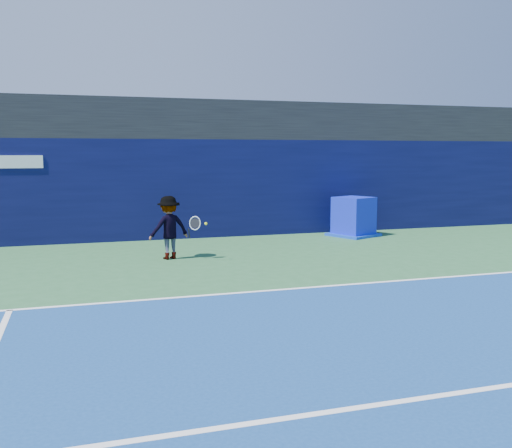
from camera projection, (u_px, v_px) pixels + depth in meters
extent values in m
plane|color=#2A5D34|center=(367.00, 337.00, 8.07)|extent=(80.00, 80.00, 0.00)
cube|color=white|center=(292.00, 289.00, 10.91)|extent=(24.00, 0.10, 0.01)
cube|color=white|center=(456.00, 393.00, 6.18)|extent=(24.00, 0.10, 0.01)
cube|color=black|center=(199.00, 122.00, 18.52)|extent=(36.00, 3.00, 1.20)
cube|color=#090C36|center=(207.00, 188.00, 17.83)|extent=(36.00, 1.00, 3.00)
cube|color=#0D1ABF|center=(354.00, 217.00, 17.85)|extent=(1.35, 1.35, 1.22)
cube|color=#0D31B6|center=(353.00, 235.00, 17.92)|extent=(1.68, 1.68, 0.08)
imported|color=silver|center=(169.00, 228.00, 13.96)|extent=(1.11, 0.80, 1.55)
cylinder|color=black|center=(189.00, 233.00, 13.87)|extent=(0.07, 0.14, 0.24)
torus|color=white|center=(195.00, 223.00, 13.83)|extent=(0.29, 0.16, 0.28)
cylinder|color=black|center=(195.00, 223.00, 13.83)|extent=(0.24, 0.12, 0.24)
sphere|color=yellow|center=(206.00, 224.00, 13.58)|extent=(0.07, 0.07, 0.07)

